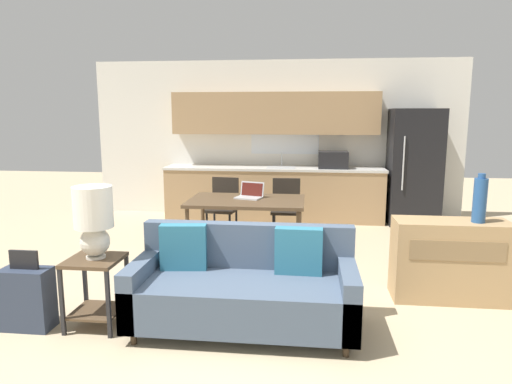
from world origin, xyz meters
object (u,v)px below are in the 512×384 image
Objects in this scene: dining_table at (247,204)px; dining_chair_far_left at (223,205)px; couch at (244,288)px; suitcase at (27,298)px; table_lamp at (94,217)px; vase at (480,200)px; credenza at (449,260)px; side_table at (95,281)px; refrigerator at (414,167)px; dining_chair_far_right at (286,206)px; laptop at (250,194)px.

dining_chair_far_left is at bearing 119.34° from dining_table.
couch is 2.71× the size of suitcase.
table_lamp is 1.31× the size of vase.
credenza reaches higher than dining_table.
table_lamp is at bearing -163.67° from credenza.
vase is 4.12m from suitcase.
side_table is 0.56× the size of credenza.
couch is 2.88m from dining_chair_far_left.
side_table is 0.58m from suitcase.
dining_table is 1.66× the size of dining_chair_far_left.
side_table is at bearing -115.45° from dining_table.
dining_table is 2.12× the size of suitcase.
refrigerator is 4.62m from couch.
couch reaches higher than dining_table.
vase is (3.37, 0.90, 0.60)m from side_table.
suitcase is at bearing -168.23° from side_table.
dining_chair_far_left is at bearing 178.18° from dining_chair_far_right.
laptop is (1.04, 2.24, 0.38)m from side_table.
dining_table is at bearing 152.95° from vase.
couch is 2.06m from credenza.
credenza is 1.57× the size of suitcase.
refrigerator is 2.39m from dining_chair_far_right.
dining_table is 2.35m from side_table.
credenza is (2.14, -1.17, -0.27)m from dining_table.
table_lamp is at bearing -165.24° from vase.
refrigerator is 3.10m from laptop.
dining_chair_far_left is 0.89m from laptop.
credenza is at bearing 22.98° from couch.
side_table is at bearing -130.09° from refrigerator.
vase is at bearing 19.99° from couch.
dining_chair_far_left is 3.24m from suitcase.
refrigerator is 3.20m from dining_chair_far_left.
side_table is 0.69× the size of dining_chair_far_left.
dining_table is at bearing 151.33° from credenza.
couch reaches higher than side_table.
side_table is (-3.48, -4.13, -0.54)m from refrigerator.
suitcase is at bearing -103.16° from dining_chair_far_left.
credenza is (3.15, 0.94, -0.00)m from side_table.
laptop is (1.03, 2.22, -0.17)m from table_lamp.
dining_chair_far_left is 1.28× the size of suitcase.
vase is at bearing 15.00° from side_table.
dining_chair_far_left reaches higher than dining_table.
side_table is at bearing -165.00° from vase.
dining_chair_far_right is 3.65m from suitcase.
credenza is 2.51m from laptop.
refrigerator is 1.29× the size of dining_table.
laptop reaches higher than side_table.
laptop is 0.56× the size of suitcase.
suitcase is (-1.56, -2.23, -0.40)m from dining_table.
table_lamp is 0.70× the size of dining_chair_far_left.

